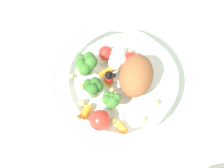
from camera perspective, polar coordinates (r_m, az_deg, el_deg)
The scene contains 2 objects.
ground_plane at distance 0.54m, azimuth -0.52°, elevation -0.01°, with size 2.40×2.40×0.00m, color silver.
food_container at distance 0.51m, azimuth 0.57°, elevation 0.52°, with size 0.20×0.20×0.06m.
Camera 1 is at (-0.20, -0.08, 0.50)m, focal length 49.47 mm.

